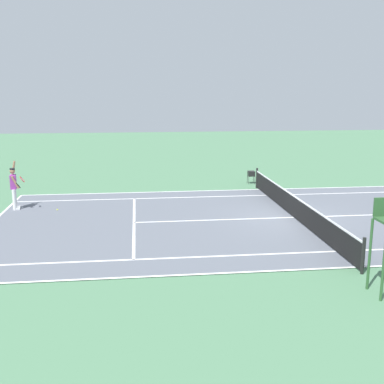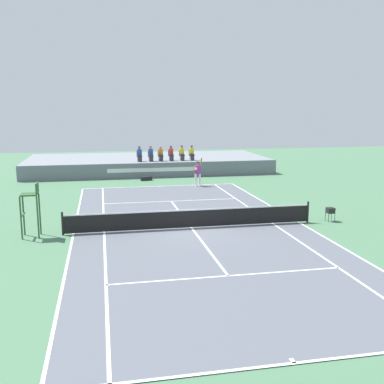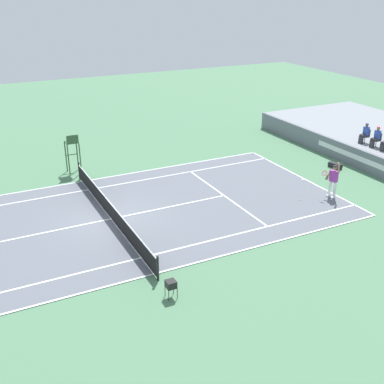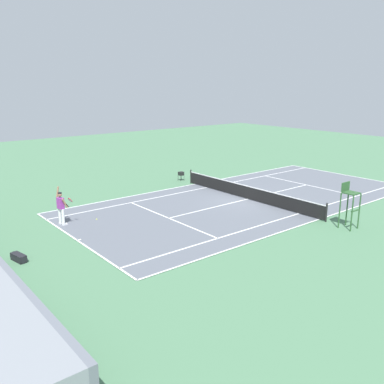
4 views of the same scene
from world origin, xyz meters
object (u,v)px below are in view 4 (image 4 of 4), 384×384
Objects in this scene: equipment_bag at (19,258)px; ball_hopper at (181,173)px; umpire_chair at (349,200)px; tennis_ball at (97,219)px; tennis_player at (61,207)px.

ball_hopper is (7.86, -14.84, 0.41)m from equipment_bag.
equipment_bag is at bearing 66.28° from umpire_chair.
tennis_ball is 10.83m from ball_hopper.
tennis_ball is 0.10× the size of ball_hopper.
tennis_player is 2.98× the size of ball_hopper.
tennis_player is 30.63× the size of tennis_ball.
ball_hopper is at bearing 0.01° from umpire_chair.
equipment_bag reaches higher than tennis_ball.
equipment_bag is 1.35× the size of ball_hopper.
tennis_player is 2.09m from tennis_ball.
tennis_ball is at bearing -102.29° from tennis_player.
tennis_ball is at bearing -59.53° from equipment_bag.
tennis_player is 2.20× the size of equipment_bag.
ball_hopper reaches higher than tennis_ball.
umpire_chair reaches higher than ball_hopper.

